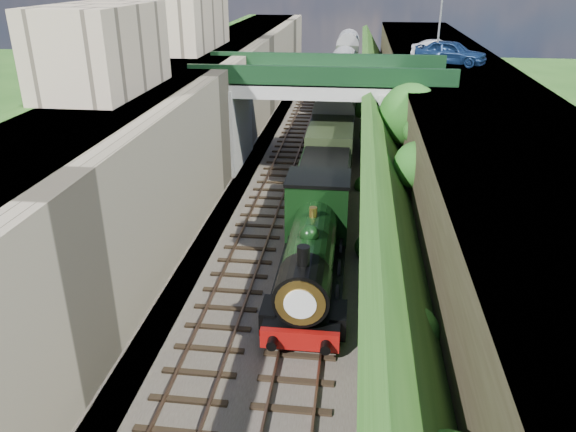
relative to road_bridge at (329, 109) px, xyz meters
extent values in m
plane|color=#1E4714|center=(-0.94, -24.00, -4.08)|extent=(160.00, 160.00, 0.00)
cube|color=#473F38|center=(-0.94, -4.00, -3.98)|extent=(10.00, 90.00, 0.20)
cube|color=#756B56|center=(-6.44, -4.00, -0.58)|extent=(1.00, 90.00, 7.00)
cube|color=#262628|center=(-9.94, -4.00, -0.58)|extent=(6.00, 90.00, 7.00)
cube|color=#262628|center=(8.56, -4.00, -0.95)|extent=(8.00, 90.00, 6.25)
cube|color=#1E4714|center=(4.06, -4.00, -1.38)|extent=(4.02, 90.00, 6.36)
sphere|color=#194C14|center=(3.77, -21.98, -1.64)|extent=(1.71, 1.71, 1.71)
sphere|color=#194C14|center=(3.53, -18.22, -2.04)|extent=(1.86, 1.86, 1.86)
sphere|color=#194C14|center=(3.49, -16.45, -2.10)|extent=(1.72, 1.72, 1.72)
sphere|color=#194C14|center=(2.69, -12.93, -3.40)|extent=(1.38, 1.38, 1.38)
sphere|color=#194C14|center=(4.75, -10.77, -0.04)|extent=(2.27, 2.27, 2.27)
sphere|color=#194C14|center=(5.00, -6.21, 0.36)|extent=(1.38, 1.38, 1.38)
sphere|color=#194C14|center=(3.82, -3.85, -1.56)|extent=(1.54, 1.54, 1.54)
sphere|color=#194C14|center=(3.74, -0.45, -1.68)|extent=(2.15, 2.15, 2.15)
sphere|color=#194C14|center=(3.39, 2.84, -2.26)|extent=(1.55, 1.55, 1.55)
sphere|color=#194C14|center=(2.96, 4.69, -2.96)|extent=(1.78, 1.78, 1.78)
sphere|color=#194C14|center=(4.21, 7.17, -0.93)|extent=(2.15, 2.15, 2.15)
sphere|color=#194C14|center=(3.45, 11.80, -2.16)|extent=(2.39, 2.39, 2.39)
sphere|color=#194C14|center=(2.76, 14.56, -3.29)|extent=(2.34, 2.34, 2.34)
sphere|color=#194C14|center=(3.23, 17.12, -2.52)|extent=(1.24, 1.24, 1.24)
sphere|color=#194C14|center=(4.23, 20.38, -0.89)|extent=(1.77, 1.77, 1.77)
cube|color=black|center=(-2.94, -4.00, -3.84)|extent=(2.50, 90.00, 0.07)
cube|color=brown|center=(-3.66, -4.00, -3.75)|extent=(0.08, 90.00, 0.14)
cube|color=brown|center=(-2.23, -4.00, -3.75)|extent=(0.08, 90.00, 0.14)
cube|color=black|center=(0.26, -4.00, -3.84)|extent=(2.50, 90.00, 0.07)
cube|color=brown|center=(-0.46, -4.00, -3.75)|extent=(0.08, 90.00, 0.14)
cube|color=brown|center=(0.97, -4.00, -3.75)|extent=(0.08, 90.00, 0.14)
cube|color=gray|center=(-0.44, 0.00, 1.62)|extent=(16.00, 6.00, 0.90)
cube|color=black|center=(-0.44, -2.85, 2.57)|extent=(16.00, 0.30, 1.20)
cube|color=black|center=(-0.44, 2.85, 2.57)|extent=(16.00, 0.30, 1.20)
cube|color=gray|center=(-6.44, 0.00, -1.23)|extent=(1.40, 6.40, 5.70)
cube|color=gray|center=(4.26, 0.00, -1.23)|extent=(2.40, 6.40, 5.70)
cube|color=gray|center=(-11.44, 6.00, 5.92)|extent=(5.00, 10.00, 6.00)
cube|color=gray|center=(-10.44, -10.00, 4.92)|extent=(4.00, 8.00, 4.00)
cylinder|color=black|center=(4.86, -3.93, -1.88)|extent=(0.30, 0.30, 4.40)
sphere|color=#194C14|center=(4.86, -3.93, 0.72)|extent=(3.60, 3.60, 3.60)
sphere|color=#194C14|center=(5.36, -3.13, 0.12)|extent=(2.40, 2.40, 2.40)
cylinder|color=gray|center=(7.21, 5.45, 5.17)|extent=(0.14, 0.14, 6.00)
imported|color=#11274E|center=(8.19, 5.57, 3.02)|extent=(5.35, 3.86, 1.69)
imported|color=#B1B1B6|center=(7.73, 8.19, 2.86)|extent=(4.27, 1.86, 1.37)
cube|color=black|center=(0.26, -16.66, -3.58)|extent=(2.40, 8.40, 0.60)
cube|color=black|center=(0.26, -15.66, -3.03)|extent=(2.70, 10.00, 0.35)
cube|color=maroon|center=(0.26, -20.76, -3.13)|extent=(2.70, 0.25, 0.70)
cylinder|color=black|center=(0.26, -16.46, -1.73)|extent=(1.90, 5.60, 1.90)
cylinder|color=black|center=(0.26, -19.76, -1.73)|extent=(1.96, 1.80, 1.96)
cylinder|color=white|center=(0.26, -20.74, -1.73)|extent=(1.10, 0.05, 1.10)
cylinder|color=black|center=(0.26, -19.76, -0.53)|extent=(0.44, 0.44, 0.90)
sphere|color=black|center=(0.26, -17.46, -0.73)|extent=(0.76, 0.76, 0.76)
cylinder|color=#A57F33|center=(0.26, -15.66, -0.63)|extent=(0.32, 0.32, 0.50)
cube|color=black|center=(0.26, -12.86, -1.58)|extent=(2.75, 2.40, 2.80)
cube|color=black|center=(0.26, -12.86, -0.13)|extent=(2.85, 2.50, 0.15)
cube|color=black|center=(-0.99, -19.26, -3.23)|extent=(0.60, 1.40, 0.90)
cube|color=black|center=(1.51, -19.26, -3.23)|extent=(0.60, 1.40, 0.90)
cube|color=black|center=(0.26, -8.46, -3.63)|extent=(2.30, 6.00, 0.50)
cube|color=black|center=(0.26, -8.46, -3.38)|extent=(2.60, 6.00, 0.50)
cube|color=black|center=(0.26, -8.46, -2.18)|extent=(2.70, 6.00, 2.40)
cube|color=black|center=(0.26, -8.46, -0.93)|extent=(2.50, 5.60, 0.20)
cube|color=black|center=(0.26, 4.14, -3.68)|extent=(2.30, 17.00, 0.40)
cube|color=black|center=(0.26, 4.14, -3.43)|extent=(2.50, 17.00, 0.50)
cube|color=black|center=(0.26, 4.14, -1.93)|extent=(2.80, 18.00, 2.70)
cube|color=slate|center=(0.26, 4.14, -0.43)|extent=(2.90, 18.00, 0.50)
cube|color=black|center=(0.26, 22.94, -3.68)|extent=(2.30, 17.00, 0.40)
cube|color=black|center=(0.26, 22.94, -3.43)|extent=(2.50, 17.00, 0.50)
cube|color=black|center=(0.26, 22.94, -1.93)|extent=(2.80, 18.00, 2.70)
cube|color=slate|center=(0.26, 22.94, -0.43)|extent=(2.90, 18.00, 0.50)
cube|color=black|center=(0.26, 41.74, -3.68)|extent=(2.30, 17.00, 0.40)
cube|color=black|center=(0.26, 41.74, -3.43)|extent=(2.50, 17.00, 0.50)
cube|color=black|center=(0.26, 41.74, -1.93)|extent=(2.80, 18.00, 2.70)
cube|color=slate|center=(0.26, 41.74, -0.43)|extent=(2.90, 18.00, 0.50)
camera|label=1|loc=(1.78, -36.39, 8.38)|focal=35.00mm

